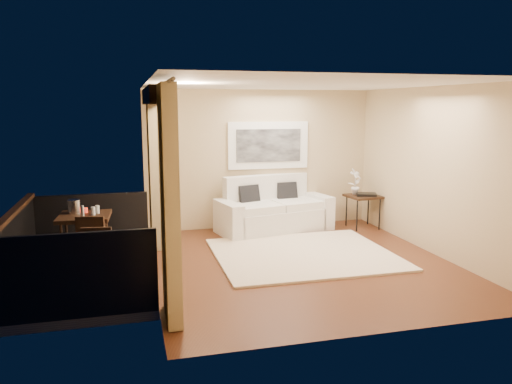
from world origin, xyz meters
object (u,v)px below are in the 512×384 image
object	(u,v)px
side_table	(363,198)
balcony_chair_near	(96,258)
orchid	(355,182)
bistro_table	(84,220)
balcony_chair_far	(93,242)
sofa	(273,211)
ice_bucket	(74,207)

from	to	relation	value
side_table	balcony_chair_near	distance (m)	5.48
orchid	bistro_table	world-z (taller)	orchid
side_table	balcony_chair_near	size ratio (longest dim) A/B	0.75
balcony_chair_near	orchid	bearing A→B (deg)	37.04
side_table	orchid	size ratio (longest dim) A/B	1.27
bistro_table	balcony_chair_far	xyz separation A→B (m)	(0.12, -0.33, -0.24)
orchid	side_table	bearing A→B (deg)	-38.39
sofa	ice_bucket	bearing A→B (deg)	-168.43
sofa	side_table	distance (m)	1.82
side_table	ice_bucket	xyz separation A→B (m)	(-5.25, -1.24, 0.35)
side_table	orchid	bearing A→B (deg)	141.61
balcony_chair_far	ice_bucket	world-z (taller)	ice_bucket
sofa	orchid	bearing A→B (deg)	-17.78
bistro_table	balcony_chair_far	distance (m)	0.43
side_table	orchid	distance (m)	0.36
sofa	ice_bucket	world-z (taller)	sofa
orchid	balcony_chair_far	distance (m)	5.19
balcony_chair_near	side_table	bearing A→B (deg)	35.41
sofa	bistro_table	distance (m)	3.73
sofa	balcony_chair_far	world-z (taller)	sofa
sofa	orchid	xyz separation A→B (m)	(1.65, -0.17, 0.54)
balcony_chair_near	ice_bucket	size ratio (longest dim) A/B	4.39
side_table	balcony_chair_near	world-z (taller)	balcony_chair_near
balcony_chair_far	bistro_table	bearing A→B (deg)	-56.92
ice_bucket	orchid	bearing A→B (deg)	14.74
orchid	bistro_table	xyz separation A→B (m)	(-4.97, -1.49, -0.15)
orchid	ice_bucket	distance (m)	5.29
bistro_table	ice_bucket	bearing A→B (deg)	135.18
orchid	balcony_chair_near	bearing A→B (deg)	-151.78
orchid	balcony_chair_far	size ratio (longest dim) A/B	0.58
orchid	bistro_table	bearing A→B (deg)	-163.34
sofa	ice_bucket	size ratio (longest dim) A/B	11.63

